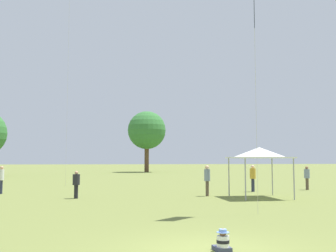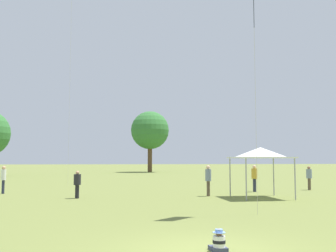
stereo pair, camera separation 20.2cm
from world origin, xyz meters
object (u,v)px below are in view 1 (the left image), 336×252
object	(u,v)px
person_standing_4	(307,176)
canopy_tent	(259,153)
person_standing_0	(1,177)
person_standing_2	(76,182)
seated_toddler	(223,242)
person_standing_3	(253,176)
distant_tree_0	(147,130)
person_standing_1	(207,178)

from	to	relation	value
person_standing_4	canopy_tent	size ratio (longest dim) A/B	0.53
person_standing_0	person_standing_2	distance (m)	6.09
seated_toddler	person_standing_3	xyz separation A→B (m)	(6.46, 16.30, 0.84)
person_standing_3	distant_tree_0	bearing A→B (deg)	-175.04
distant_tree_0	person_standing_2	bearing A→B (deg)	-99.21
person_standing_1	person_standing_3	world-z (taller)	person_standing_1
seated_toddler	distant_tree_0	world-z (taller)	distant_tree_0
person_standing_2	canopy_tent	size ratio (longest dim) A/B	0.48
distant_tree_0	person_standing_3	bearing A→B (deg)	-83.70
person_standing_3	seated_toddler	bearing A→B (deg)	-22.98
person_standing_1	canopy_tent	xyz separation A→B (m)	(2.72, -1.41, 1.44)
person_standing_3	canopy_tent	xyz separation A→B (m)	(-1.02, -4.09, 1.47)
seated_toddler	person_standing_4	bearing A→B (deg)	52.78
person_standing_2	person_standing_4	world-z (taller)	person_standing_4
person_standing_0	person_standing_2	world-z (taller)	person_standing_0
person_standing_1	distant_tree_0	bearing A→B (deg)	-118.41
person_standing_3	distant_tree_0	size ratio (longest dim) A/B	0.18
person_standing_4	distant_tree_0	xyz separation A→B (m)	(-8.73, 38.52, 5.93)
person_standing_4	distant_tree_0	bearing A→B (deg)	-89.57
person_standing_3	person_standing_2	bearing A→B (deg)	-75.81
person_standing_1	person_standing_2	size ratio (longest dim) A/B	1.19
person_standing_4	distant_tree_0	distance (m)	39.94
person_standing_2	distant_tree_0	bearing A→B (deg)	-106.08
distant_tree_0	person_standing_0	bearing A→B (deg)	-106.89
seated_toddler	person_standing_1	size ratio (longest dim) A/B	0.29
person_standing_1	person_standing_3	xyz separation A→B (m)	(3.74, 2.68, -0.04)
person_standing_0	canopy_tent	distance (m)	15.96
person_standing_1	distant_tree_0	xyz separation A→B (m)	(-0.63, 42.25, 5.82)
distant_tree_0	canopy_tent	bearing A→B (deg)	-85.61
person_standing_0	person_standing_3	bearing A→B (deg)	-67.09
person_standing_2	person_standing_0	bearing A→B (deg)	-41.84
person_standing_2	person_standing_4	size ratio (longest dim) A/B	0.91
person_standing_3	distant_tree_0	xyz separation A→B (m)	(-4.37, 39.57, 5.86)
person_standing_1	person_standing_3	bearing A→B (deg)	-173.65
person_standing_3	canopy_tent	size ratio (longest dim) A/B	0.56
person_standing_3	person_standing_4	size ratio (longest dim) A/B	1.06
seated_toddler	person_standing_0	size ratio (longest dim) A/B	0.30
person_standing_1	person_standing_0	bearing A→B (deg)	-42.84
person_standing_4	canopy_tent	xyz separation A→B (m)	(-5.38, -5.14, 1.54)
seated_toddler	distant_tree_0	size ratio (longest dim) A/B	0.05
person_standing_3	person_standing_0	bearing A→B (deg)	-92.57
seated_toddler	person_standing_1	distance (m)	13.91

